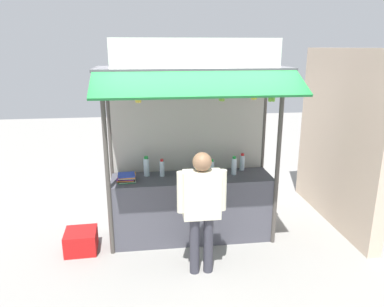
# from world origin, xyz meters

# --- Properties ---
(ground_plane) EXTENTS (20.00, 20.00, 0.00)m
(ground_plane) POSITION_xyz_m (0.00, 0.00, 0.00)
(ground_plane) COLOR gray
(stall_counter) EXTENTS (2.28, 0.61, 0.94)m
(stall_counter) POSITION_xyz_m (0.00, 0.00, 0.47)
(stall_counter) COLOR #4C4C56
(stall_counter) RESTS_ON ground
(stall_structure) EXTENTS (2.48, 1.40, 2.83)m
(stall_structure) POSITION_xyz_m (0.00, 0.07, 1.68)
(stall_structure) COLOR #4C4742
(stall_structure) RESTS_ON ground
(water_bottle_right) EXTENTS (0.08, 0.08, 0.29)m
(water_bottle_right) POSITION_xyz_m (-0.64, 0.14, 1.08)
(water_bottle_right) COLOR silver
(water_bottle_right) RESTS_ON stall_counter
(water_bottle_mid_right) EXTENTS (0.07, 0.07, 0.25)m
(water_bottle_mid_right) POSITION_xyz_m (-0.42, 0.10, 1.06)
(water_bottle_mid_right) COLOR silver
(water_bottle_mid_right) RESTS_ON stall_counter
(water_bottle_front_left) EXTENTS (0.07, 0.07, 0.26)m
(water_bottle_front_left) POSITION_xyz_m (0.79, 0.21, 1.06)
(water_bottle_front_left) COLOR silver
(water_bottle_front_left) RESTS_ON stall_counter
(water_bottle_back_right) EXTENTS (0.09, 0.09, 0.32)m
(water_bottle_back_right) POSITION_xyz_m (0.20, 0.12, 1.09)
(water_bottle_back_right) COLOR silver
(water_bottle_back_right) RESTS_ON stall_counter
(water_bottle_left) EXTENTS (0.08, 0.08, 0.27)m
(water_bottle_left) POSITION_xyz_m (0.62, 0.04, 1.07)
(water_bottle_left) COLOR silver
(water_bottle_left) RESTS_ON stall_counter
(water_bottle_mid_left) EXTENTS (0.07, 0.07, 0.24)m
(water_bottle_mid_left) POSITION_xyz_m (0.29, 0.03, 1.06)
(water_bottle_mid_left) COLOR silver
(water_bottle_mid_left) RESTS_ON stall_counter
(magazine_stack_rear_center) EXTENTS (0.26, 0.27, 0.09)m
(magazine_stack_rear_center) POSITION_xyz_m (-0.92, -0.03, 0.99)
(magazine_stack_rear_center) COLOR green
(magazine_stack_rear_center) RESTS_ON stall_counter
(magazine_stack_center) EXTENTS (0.23, 0.32, 0.07)m
(magazine_stack_center) POSITION_xyz_m (0.20, -0.20, 0.98)
(magazine_stack_center) COLOR green
(magazine_stack_center) RESTS_ON stall_counter
(banana_bunch_leftmost) EXTENTS (0.09, 0.10, 0.26)m
(banana_bunch_leftmost) POSITION_xyz_m (0.73, -0.41, 2.17)
(banana_bunch_leftmost) COLOR #332D23
(banana_bunch_inner_right) EXTENTS (0.10, 0.10, 0.28)m
(banana_bunch_inner_right) POSITION_xyz_m (-0.71, -0.41, 2.15)
(banana_bunch_inner_right) COLOR #332D23
(banana_bunch_inner_left) EXTENTS (0.11, 0.11, 0.29)m
(banana_bunch_inner_left) POSITION_xyz_m (0.96, -0.41, 2.13)
(banana_bunch_inner_left) COLOR #332D23
(banana_bunch_rightmost) EXTENTS (0.10, 0.09, 0.27)m
(banana_bunch_rightmost) POSITION_xyz_m (0.32, -0.40, 2.14)
(banana_bunch_rightmost) COLOR #332D23
(vendor_person) EXTENTS (0.59, 0.22, 1.57)m
(vendor_person) POSITION_xyz_m (-0.00, -0.89, 0.94)
(vendor_person) COLOR #383842
(vendor_person) RESTS_ON ground
(plastic_crate) EXTENTS (0.44, 0.44, 0.30)m
(plastic_crate) POSITION_xyz_m (-1.57, -0.19, 0.15)
(plastic_crate) COLOR red
(plastic_crate) RESTS_ON ground
(neighbour_wall) EXTENTS (0.20, 2.40, 2.71)m
(neighbour_wall) POSITION_xyz_m (2.35, 0.30, 1.36)
(neighbour_wall) COLOR beige
(neighbour_wall) RESTS_ON ground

